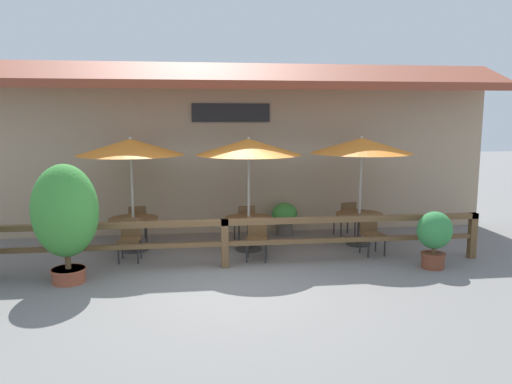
{
  "coord_description": "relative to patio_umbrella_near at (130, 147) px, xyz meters",
  "views": [
    {
      "loc": [
        -0.61,
        -8.34,
        2.93
      ],
      "look_at": [
        0.66,
        1.45,
        1.42
      ],
      "focal_mm": 35.0,
      "sensor_mm": 36.0,
      "label": 1
    }
  ],
  "objects": [
    {
      "name": "dining_table_far",
      "position": [
        5.06,
        -0.13,
        -1.69
      ],
      "size": [
        1.06,
        1.06,
        0.72
      ],
      "color": "brown",
      "rests_on": "ground"
    },
    {
      "name": "patio_umbrella_far",
      "position": [
        5.06,
        -0.13,
        0.0
      ],
      "size": [
        2.28,
        2.28,
        2.48
      ],
      "color": "#B7B2A8",
      "rests_on": "ground"
    },
    {
      "name": "patio_railing",
      "position": [
        1.89,
        -1.49,
        -1.57
      ],
      "size": [
        10.4,
        0.14,
        0.95
      ],
      "color": "brown",
      "rests_on": "ground"
    },
    {
      "name": "chair_far_wallside",
      "position": [
        5.0,
        0.66,
        -1.78
      ],
      "size": [
        0.49,
        0.49,
        0.87
      ],
      "rotation": [
        0.0,
        0.0,
        3.33
      ],
      "color": "brown",
      "rests_on": "ground"
    },
    {
      "name": "chair_near_streetside",
      "position": [
        0.01,
        -0.77,
        -1.78
      ],
      "size": [
        0.45,
        0.45,
        0.87
      ],
      "rotation": [
        0.0,
        0.0,
        -0.07
      ],
      "color": "brown",
      "rests_on": "ground"
    },
    {
      "name": "chair_middle_streetside",
      "position": [
        2.58,
        -1.03,
        -1.78
      ],
      "size": [
        0.5,
        0.5,
        0.87
      ],
      "rotation": [
        0.0,
        0.0,
        -0.2
      ],
      "color": "brown",
      "rests_on": "ground"
    },
    {
      "name": "potted_plant_entrance_palm",
      "position": [
        3.54,
        1.01,
        -1.82
      ],
      "size": [
        0.63,
        0.57,
        0.81
      ],
      "color": "#564C47",
      "rests_on": "ground"
    },
    {
      "name": "chair_middle_wallside",
      "position": [
        2.51,
        0.5,
        -1.78
      ],
      "size": [
        0.49,
        0.49,
        0.87
      ],
      "rotation": [
        0.0,
        0.0,
        3.33
      ],
      "color": "brown",
      "rests_on": "ground"
    },
    {
      "name": "patio_umbrella_middle",
      "position": [
        2.5,
        -0.27,
        0.0
      ],
      "size": [
        2.28,
        2.28,
        2.48
      ],
      "color": "#B7B2A8",
      "rests_on": "ground"
    },
    {
      "name": "dining_table_middle",
      "position": [
        2.5,
        -0.27,
        -1.69
      ],
      "size": [
        1.06,
        1.06,
        0.72
      ],
      "color": "brown",
      "rests_on": "ground"
    },
    {
      "name": "patio_umbrella_near",
      "position": [
        0.0,
        0.0,
        0.0
      ],
      "size": [
        2.28,
        2.28,
        2.48
      ],
      "color": "#B7B2A8",
      "rests_on": "ground"
    },
    {
      "name": "ground_plane",
      "position": [
        1.89,
        -2.54,
        -2.27
      ],
      "size": [
        60.0,
        60.0,
        0.0
      ],
      "primitive_type": "plane",
      "color": "slate"
    },
    {
      "name": "chair_near_wallside",
      "position": [
        0.0,
        0.77,
        -1.78
      ],
      "size": [
        0.49,
        0.49,
        0.87
      ],
      "rotation": [
        0.0,
        0.0,
        3.31
      ],
      "color": "brown",
      "rests_on": "ground"
    },
    {
      "name": "dining_table_near",
      "position": [
        -0.0,
        0.0,
        -1.69
      ],
      "size": [
        1.06,
        1.06,
        0.72
      ],
      "color": "brown",
      "rests_on": "ground"
    },
    {
      "name": "chair_far_streetside",
      "position": [
        5.05,
        -0.92,
        -1.78
      ],
      "size": [
        0.48,
        0.48,
        0.87
      ],
      "rotation": [
        0.0,
        0.0,
        0.14
      ],
      "color": "brown",
      "rests_on": "ground"
    },
    {
      "name": "potted_plant_small_flowering",
      "position": [
        -0.91,
        -2.02,
        -1.03
      ],
      "size": [
        1.14,
        1.02,
        2.11
      ],
      "color": "#9E4C33",
      "rests_on": "ground"
    },
    {
      "name": "potted_plant_corner_fern",
      "position": [
        5.9,
        -2.05,
        -1.62
      ],
      "size": [
        0.68,
        0.61,
        1.11
      ],
      "color": "brown",
      "rests_on": "ground"
    },
    {
      "name": "building_facade",
      "position": [
        1.89,
        1.56,
        -0.1
      ],
      "size": [
        14.28,
        1.49,
        4.23
      ],
      "color": "tan",
      "rests_on": "ground"
    }
  ]
}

